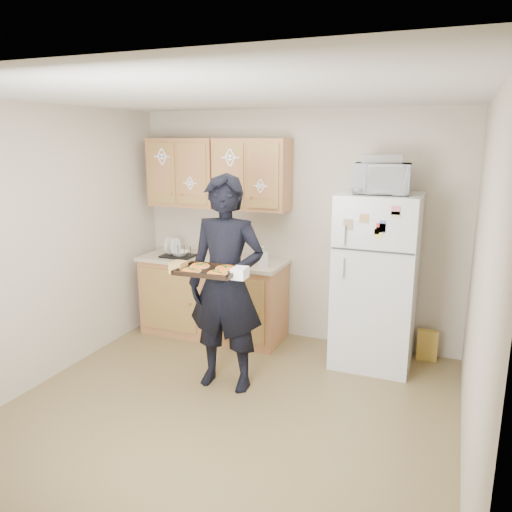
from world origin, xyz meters
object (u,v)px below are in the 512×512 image
at_px(person, 226,284).
at_px(dish_rack, 178,251).
at_px(baking_tray, 208,271).
at_px(microwave, 382,179).
at_px(refrigerator, 376,281).

xyz_separation_m(person, dish_rack, (-1.05, 0.95, 0.01)).
bearing_deg(person, baking_tray, -95.23).
relative_size(person, microwave, 3.77).
distance_m(refrigerator, microwave, 0.99).
bearing_deg(person, refrigerator, 37.94).
bearing_deg(microwave, baking_tray, -138.06).
relative_size(refrigerator, microwave, 3.35).
xyz_separation_m(baking_tray, microwave, (1.17, 1.23, 0.69)).
bearing_deg(refrigerator, dish_rack, -179.07).
height_order(refrigerator, person, person).
bearing_deg(dish_rack, refrigerator, 0.93).
xyz_separation_m(baking_tray, dish_rack, (-1.03, 1.25, -0.18)).
relative_size(baking_tray, dish_rack, 1.38).
relative_size(refrigerator, dish_rack, 4.80).
distance_m(person, baking_tray, 0.36).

